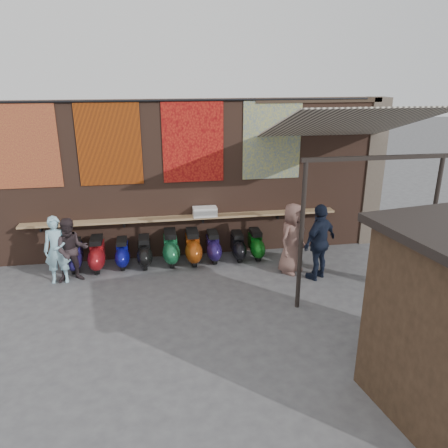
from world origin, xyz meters
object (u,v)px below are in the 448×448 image
object	(u,v)px
scooter_stool_2	(123,253)
scooter_stool_8	(256,244)
shopper_grey	(420,256)
scooter_stool_4	(171,248)
shopper_tan	(292,238)
scooter_stool_1	(97,254)
diner_right	(72,250)
shopper_navy	(320,242)
scooter_stool_7	(238,246)
scooter_stool_0	(75,256)
shelf_box	(205,212)
scooter_stool_6	(213,247)
diner_left	(57,250)
scooter_stool_3	(145,252)
scooter_stool_5	(193,247)

from	to	relation	value
scooter_stool_2	scooter_stool_8	xyz separation A→B (m)	(3.41, -0.01, 0.02)
shopper_grey	scooter_stool_2	bearing A→B (deg)	9.48
scooter_stool_4	shopper_tan	distance (m)	3.05
scooter_stool_1	scooter_stool_4	world-z (taller)	scooter_stool_4
scooter_stool_1	diner_right	world-z (taller)	diner_right
diner_right	shopper_navy	xyz separation A→B (m)	(5.64, -0.78, 0.14)
scooter_stool_7	shopper_grey	world-z (taller)	shopper_grey
scooter_stool_0	scooter_stool_7	distance (m)	4.05
shelf_box	scooter_stool_4	bearing A→B (deg)	-163.72
scooter_stool_6	diner_left	xyz separation A→B (m)	(-3.67, -0.64, 0.42)
shopper_navy	shopper_grey	distance (m)	2.16
scooter_stool_1	diner_right	distance (m)	0.82
scooter_stool_7	shopper_tan	size ratio (longest dim) A/B	0.43
scooter_stool_7	diner_right	world-z (taller)	diner_right
shopper_navy	shopper_grey	xyz separation A→B (m)	(1.90, -1.01, -0.04)
scooter_stool_3	shopper_navy	world-z (taller)	shopper_navy
scooter_stool_7	scooter_stool_2	bearing A→B (deg)	179.48
scooter_stool_4	shopper_grey	size ratio (longest dim) A/B	0.51
diner_left	diner_right	bearing A→B (deg)	-2.38
scooter_stool_2	scooter_stool_8	bearing A→B (deg)	-0.09
scooter_stool_3	scooter_stool_4	distance (m)	0.66
scooter_stool_6	scooter_stool_2	bearing A→B (deg)	-179.88
scooter_stool_5	scooter_stool_3	bearing A→B (deg)	-178.57
scooter_stool_0	scooter_stool_5	xyz separation A→B (m)	(2.89, -0.03, 0.04)
scooter_stool_7	shopper_tan	distance (m)	1.57
diner_right	diner_left	bearing A→B (deg)	168.48
scooter_stool_0	shopper_tan	distance (m)	5.30
scooter_stool_2	scooter_stool_3	world-z (taller)	scooter_stool_3
shelf_box	scooter_stool_1	bearing A→B (deg)	-172.94
shelf_box	scooter_stool_0	world-z (taller)	shelf_box
shelf_box	scooter_stool_2	size ratio (longest dim) A/B	0.82
scooter_stool_7	scooter_stool_6	bearing A→B (deg)	177.19
scooter_stool_4	diner_left	distance (m)	2.69
scooter_stool_4	diner_left	size ratio (longest dim) A/B	0.55
shelf_box	shopper_tan	size ratio (longest dim) A/B	0.35
scooter_stool_8	diner_left	xyz separation A→B (m)	(-4.80, -0.62, 0.43)
diner_left	shopper_navy	size ratio (longest dim) A/B	0.88
scooter_stool_7	scooter_stool_8	distance (m)	0.49
shopper_grey	scooter_stool_7	bearing A→B (deg)	-4.03
scooter_stool_2	scooter_stool_4	xyz separation A→B (m)	(1.20, 0.00, 0.07)
scooter_stool_6	scooter_stool_1	bearing A→B (deg)	-178.59
scooter_stool_1	shopper_navy	size ratio (longest dim) A/B	0.46
diner_right	scooter_stool_3	bearing A→B (deg)	7.86
scooter_stool_5	scooter_stool_8	xyz separation A→B (m)	(1.65, 0.02, -0.05)
shelf_box	scooter_stool_0	xyz separation A→B (m)	(-3.25, -0.27, -0.87)
scooter_stool_1	shopper_grey	world-z (taller)	shopper_grey
scooter_stool_6	scooter_stool_8	size ratio (longest dim) A/B	1.02
scooter_stool_7	shopper_grey	bearing A→B (deg)	-34.07
diner_left	shopper_navy	world-z (taller)	shopper_navy
shelf_box	scooter_stool_1	world-z (taller)	shelf_box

